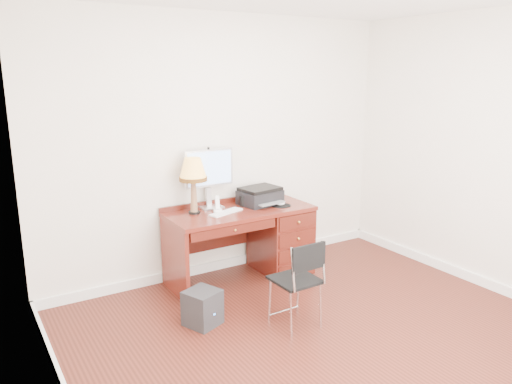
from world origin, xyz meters
TOP-DOWN VIEW (x-y plane):
  - ground at (0.00, 0.00)m, footprint 4.00×4.00m
  - room_shell at (0.00, 0.63)m, footprint 4.00×4.00m
  - desk at (0.32, 1.40)m, footprint 1.50×0.67m
  - monitor at (-0.22, 1.63)m, footprint 0.53×0.17m
  - keyboard at (-0.18, 1.36)m, footprint 0.40×0.22m
  - mouse_pad at (0.44, 1.30)m, footprint 0.21×0.21m
  - printer at (0.29, 1.47)m, footprint 0.45×0.37m
  - leg_lamp at (-0.46, 1.51)m, footprint 0.27×0.27m
  - phone at (-0.24, 1.43)m, footprint 0.10×0.10m
  - pen_cup at (0.10, 1.50)m, footprint 0.09×0.09m
  - chair at (-0.09, 0.25)m, footprint 0.37×0.37m
  - equipment_box at (-0.77, 0.72)m, footprint 0.34×0.34m

SIDE VIEW (x-z plane):
  - ground at x=0.00m, z-range 0.00..0.00m
  - room_shell at x=0.00m, z-range -1.95..2.05m
  - equipment_box at x=-0.77m, z-range 0.00..0.31m
  - desk at x=0.32m, z-range 0.04..0.79m
  - chair at x=-0.09m, z-range 0.08..0.86m
  - keyboard at x=-0.18m, z-range 0.75..0.76m
  - mouse_pad at x=0.44m, z-range 0.74..0.78m
  - phone at x=-0.24m, z-range 0.72..0.89m
  - pen_cup at x=0.10m, z-range 0.75..0.86m
  - printer at x=0.29m, z-range 0.75..0.93m
  - monitor at x=-0.22m, z-range 0.83..1.43m
  - leg_lamp at x=-0.46m, z-range 0.88..1.44m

